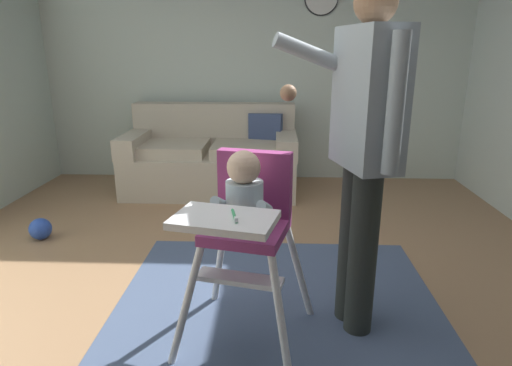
% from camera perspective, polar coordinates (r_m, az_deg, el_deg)
% --- Properties ---
extents(ground, '(6.12, 6.98, 0.10)m').
position_cam_1_polar(ground, '(2.54, -3.31, -17.31)').
color(ground, '#A37A56').
extents(wall_far, '(5.32, 0.06, 2.75)m').
position_cam_1_polar(wall_far, '(4.82, -0.26, 16.90)').
color(wall_far, silver).
rests_on(wall_far, ground).
extents(area_rug, '(1.82, 2.22, 0.01)m').
position_cam_1_polar(area_rug, '(2.32, 2.87, -19.45)').
color(area_rug, '#475877').
rests_on(area_rug, ground).
extents(couch, '(1.71, 0.86, 0.86)m').
position_cam_1_polar(couch, '(4.46, -5.74, 3.29)').
color(couch, beige).
rests_on(couch, ground).
extents(high_chair, '(0.72, 0.81, 0.97)m').
position_cam_1_polar(high_chair, '(2.00, -1.34, -3.85)').
color(high_chair, white).
rests_on(high_chair, ground).
extents(adult_standing, '(0.59, 0.49, 1.67)m').
position_cam_1_polar(adult_standing, '(2.09, 14.00, 4.56)').
color(adult_standing, '#292E2A').
rests_on(adult_standing, ground).
extents(toy_ball, '(0.17, 0.17, 0.17)m').
position_cam_1_polar(toy_ball, '(3.71, -26.48, -5.41)').
color(toy_ball, '#284CB7').
rests_on(toy_ball, ground).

